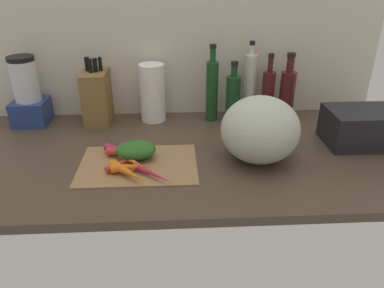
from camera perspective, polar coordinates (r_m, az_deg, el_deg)
The scene contains 21 objects.
ground_plane at distance 133.11cm, azimuth -1.23°, elevation -1.54°, with size 170.00×80.00×3.00cm, color #47382B.
wall_back at distance 159.02cm, azimuth -1.84°, elevation 15.23°, with size 170.00×3.00×60.00cm, color beige.
cutting_board at distance 123.93cm, azimuth -8.39°, elevation -3.12°, with size 39.22×27.38×0.80cm, color #997047.
carrot_0 at distance 128.01cm, azimuth -10.72°, elevation -1.33°, with size 2.98×2.98×11.55cm, color red.
carrot_1 at distance 118.70cm, azimuth -9.48°, elevation -3.54°, with size 3.13×3.13×13.03cm, color orange.
carrot_2 at distance 115.58cm, azimuth -9.89°, elevation -4.41°, with size 3.30×3.30×15.72cm, color orange.
carrot_3 at distance 123.90cm, azimuth -10.20°, elevation -2.53°, with size 2.02×2.02×16.69cm, color red.
carrot_4 at distance 114.83cm, azimuth -6.12°, elevation -4.68°, with size 2.24×2.24×16.67cm, color #B2264C.
carrot_5 at distance 129.18cm, azimuth -10.68°, elevation -1.11°, with size 2.79×2.79×15.08cm, color #B2264C.
carrot_6 at distance 122.29cm, azimuth -9.07°, elevation -2.77°, with size 2.30×2.30×13.74cm, color orange.
carrot_greens_pile at distance 126.04cm, azimuth -8.78°, elevation -0.91°, with size 13.70×10.54×5.80cm, color #2D6023.
winter_squash at distance 123.35cm, azimuth 10.60°, elevation 2.22°, with size 26.27×25.39×22.55cm, color #B2B7A8.
knife_block at distance 157.91cm, azimuth -14.59°, elevation 7.21°, with size 9.99×17.22×27.24cm.
blender_appliance at distance 164.87cm, azimuth -24.26°, elevation 6.91°, with size 13.62×13.62×28.33cm.
paper_towel_roll at distance 155.11cm, azimuth -6.19°, elevation 7.95°, with size 10.41×10.41×24.20cm, color white.
bottle_0 at distance 153.97cm, azimuth 3.14°, elevation 8.53°, with size 5.06×5.06×32.19cm.
bottle_1 at distance 155.55cm, azimuth 6.42°, elevation 7.33°, with size 6.07×6.07×25.39cm.
bottle_2 at distance 159.82cm, azimuth 8.96°, elevation 9.07°, with size 5.08×5.08×32.59cm.
bottle_3 at distance 159.54cm, azimuth 11.75°, elevation 7.69°, with size 5.34×5.34×28.12cm.
bottle_4 at distance 160.96cm, azimuth 14.61°, elevation 7.71°, with size 6.42×6.42×28.44cm.
dish_rack at distance 148.98cm, azimuth 25.13°, elevation 2.42°, with size 26.76×18.76×13.12cm, color black.
Camera 1 is at (-3.52, -117.40, 61.13)cm, focal length 34.12 mm.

